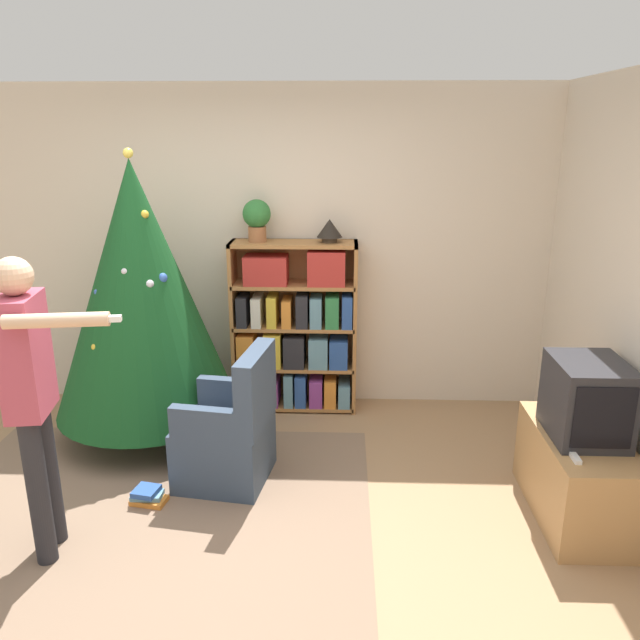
{
  "coord_description": "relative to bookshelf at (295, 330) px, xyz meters",
  "views": [
    {
      "loc": [
        0.7,
        -3.02,
        2.25
      ],
      "look_at": [
        0.55,
        0.89,
        1.05
      ],
      "focal_mm": 35.0,
      "sensor_mm": 36.0,
      "label": 1
    }
  ],
  "objects": [
    {
      "name": "ground_plane",
      "position": [
        -0.32,
        -1.81,
        -0.68
      ],
      "size": [
        14.0,
        14.0,
        0.0
      ],
      "primitive_type": "plane",
      "color": "#9E7A56"
    },
    {
      "name": "standing_person",
      "position": [
        -1.21,
        -1.92,
        0.31
      ],
      "size": [
        0.67,
        0.47,
        1.66
      ],
      "rotation": [
        0.0,
        0.0,
        -1.42
      ],
      "color": "#232328",
      "rests_on": "ground_plane"
    },
    {
      "name": "table_lamp",
      "position": [
        0.28,
        0.01,
        0.83
      ],
      "size": [
        0.2,
        0.2,
        0.18
      ],
      "color": "#473828",
      "rests_on": "bookshelf"
    },
    {
      "name": "book_pile_near_tree",
      "position": [
        -0.66,
        -0.95,
        -0.63
      ],
      "size": [
        0.22,
        0.18,
        0.09
      ],
      "color": "#2D7A42",
      "rests_on": "ground_plane"
    },
    {
      "name": "area_rug",
      "position": [
        -0.81,
        -1.54,
        -0.67
      ],
      "size": [
        2.74,
        2.13,
        0.01
      ],
      "color": "#7F6651",
      "rests_on": "ground_plane"
    },
    {
      "name": "game_remote",
      "position": [
        1.65,
        -1.76,
        -0.13
      ],
      "size": [
        0.04,
        0.12,
        0.02
      ],
      "color": "white",
      "rests_on": "tv_stand"
    },
    {
      "name": "potted_plant",
      "position": [
        -0.29,
        0.01,
        0.92
      ],
      "size": [
        0.22,
        0.22,
        0.33
      ],
      "color": "#935B38",
      "rests_on": "bookshelf"
    },
    {
      "name": "christmas_tree",
      "position": [
        -1.08,
        -0.51,
        0.46
      ],
      "size": [
        1.34,
        1.34,
        2.13
      ],
      "color": "#4C3323",
      "rests_on": "ground_plane"
    },
    {
      "name": "wall_back",
      "position": [
        -0.32,
        0.23,
        0.62
      ],
      "size": [
        8.0,
        0.1,
        2.6
      ],
      "color": "beige",
      "rests_on": "ground_plane"
    },
    {
      "name": "tv_stand",
      "position": [
        1.79,
        -1.48,
        -0.41
      ],
      "size": [
        0.47,
        0.95,
        0.53
      ],
      "color": "tan",
      "rests_on": "ground_plane"
    },
    {
      "name": "television",
      "position": [
        1.79,
        -1.48,
        0.08
      ],
      "size": [
        0.4,
        0.5,
        0.46
      ],
      "color": "#28282D",
      "rests_on": "tv_stand"
    },
    {
      "name": "bookshelf",
      "position": [
        0.0,
        0.0,
        0.0
      ],
      "size": [
        1.01,
        0.31,
        1.41
      ],
      "color": "#A8703D",
      "rests_on": "ground_plane"
    },
    {
      "name": "book_pile_by_chair",
      "position": [
        -0.83,
        -1.46,
        -0.63
      ],
      "size": [
        0.24,
        0.17,
        0.1
      ],
      "color": "orange",
      "rests_on": "ground_plane"
    },
    {
      "name": "armchair",
      "position": [
        -0.35,
        -1.15,
        -0.36
      ],
      "size": [
        0.65,
        0.64,
        0.92
      ],
      "rotation": [
        0.0,
        0.0,
        -1.72
      ],
      "color": "#334256",
      "rests_on": "ground_plane"
    }
  ]
}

